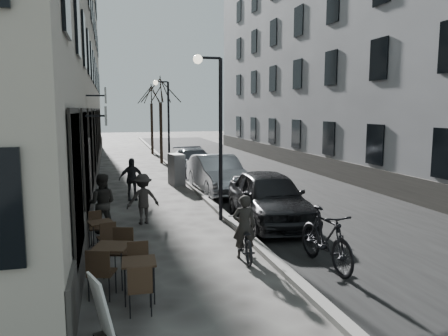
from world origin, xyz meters
name	(u,v)px	position (x,y,z in m)	size (l,w,h in m)	color
ground	(301,298)	(0.00, 0.00, 0.00)	(120.00, 120.00, 0.00)	#33302E
road	(243,172)	(3.85, 16.00, 0.00)	(7.30, 60.00, 0.00)	black
kerb	(178,173)	(0.20, 16.00, 0.06)	(0.25, 60.00, 0.12)	slate
building_left	(48,16)	(-6.00, 16.50, 8.00)	(4.00, 35.00, 16.00)	#AEA692
building_right	(335,30)	(9.50, 16.50, 8.00)	(4.00, 35.00, 16.00)	gray
streetlamp_near	(215,119)	(-0.17, 6.00, 3.16)	(0.90, 0.28, 5.09)	black
streetlamp_far	(166,115)	(-0.17, 18.00, 3.16)	(0.90, 0.28, 5.09)	black
tree_near	(160,90)	(-0.10, 21.00, 4.66)	(2.40, 2.40, 5.70)	black
tree_far	(151,93)	(-0.10, 27.00, 4.66)	(2.40, 2.40, 5.70)	black
bistro_set_a	(139,276)	(-2.89, 0.71, 0.45)	(0.63, 1.51, 0.88)	#302215
bistro_set_b	(112,261)	(-3.37, 1.54, 0.49)	(0.93, 1.68, 0.96)	#302215
bistro_set_c	(101,232)	(-3.61, 3.94, 0.43)	(0.73, 1.45, 0.83)	#302215
sign_board	(103,316)	(-3.51, -0.66, 0.42)	(0.53, 0.67, 1.04)	black
utility_cabinet	(176,169)	(-0.38, 12.71, 0.72)	(0.53, 0.96, 1.43)	slate
bicycle	(244,239)	(-0.35, 2.41, 0.46)	(0.61, 1.75, 0.92)	black
cyclist_rider	(244,226)	(-0.35, 2.41, 0.75)	(0.55, 0.36, 1.51)	black
pedestrian_near	(102,203)	(-3.60, 5.48, 0.84)	(0.82, 0.64, 1.69)	#272522
pedestrian_mid	(143,199)	(-2.40, 6.14, 0.77)	(1.00, 0.57, 1.54)	#292624
pedestrian_far	(132,179)	(-2.56, 9.78, 0.81)	(0.95, 0.40, 1.63)	black
car_near	(269,197)	(1.35, 5.29, 0.80)	(1.89, 4.69, 1.60)	black
car_mid	(217,174)	(1.00, 10.50, 0.78)	(1.65, 4.72, 1.55)	#989AA0
car_far	(194,162)	(1.00, 15.73, 0.69)	(1.92, 4.73, 1.37)	#393B43
moped	(326,238)	(1.20, 1.36, 0.66)	(0.62, 2.18, 1.31)	black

